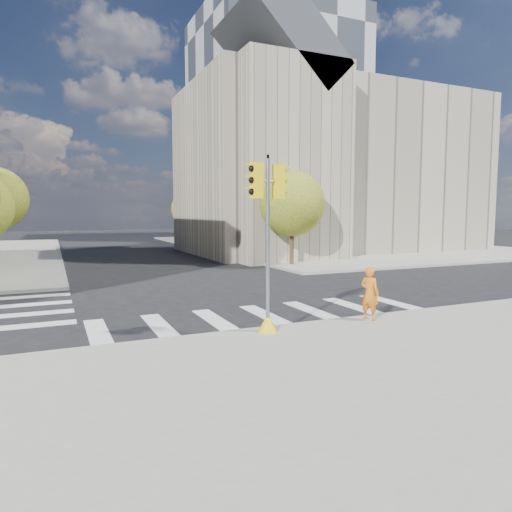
{
  "coord_description": "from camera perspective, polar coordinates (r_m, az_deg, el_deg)",
  "views": [
    {
      "loc": [
        -6.59,
        -15.86,
        3.47
      ],
      "look_at": [
        -0.73,
        -2.75,
        2.1
      ],
      "focal_mm": 32.0,
      "sensor_mm": 36.0,
      "label": 1
    }
  ],
  "objects": [
    {
      "name": "traffic_signal",
      "position": [
        12.54,
        1.48,
        -0.21
      ],
      "size": [
        1.08,
        0.56,
        4.88
      ],
      "rotation": [
        0.0,
        0.0,
        0.21
      ],
      "color": "yellow",
      "rests_on": "sidewalk_near"
    },
    {
      "name": "civic_building",
      "position": [
        41.6,
        8.4,
        10.61
      ],
      "size": [
        26.0,
        16.0,
        19.39
      ],
      "color": "#A1977F",
      "rests_on": "ground"
    },
    {
      "name": "tree_re_far",
      "position": [
        51.82,
        -8.35,
        5.82
      ],
      "size": [
        4.0,
        4.0,
        5.88
      ],
      "color": "#382616",
      "rests_on": "ground"
    },
    {
      "name": "tree_re_near",
      "position": [
        29.46,
        4.52,
        6.56
      ],
      "size": [
        4.2,
        4.2,
        6.16
      ],
      "color": "#382616",
      "rests_on": "ground"
    },
    {
      "name": "ground",
      "position": [
        17.52,
        -1.5,
        -5.98
      ],
      "size": [
        160.0,
        160.0,
        0.0
      ],
      "primitive_type": "plane",
      "color": "black",
      "rests_on": "ground"
    },
    {
      "name": "sidewalk_near",
      "position": [
        8.87,
        28.55,
        -17.73
      ],
      "size": [
        30.0,
        14.0,
        0.15
      ],
      "primitive_type": "cube",
      "color": "gray",
      "rests_on": "ground"
    },
    {
      "name": "sidewalk_far_right",
      "position": [
        49.71,
        8.32,
        1.46
      ],
      "size": [
        28.0,
        40.0,
        0.15
      ],
      "primitive_type": "cube",
      "color": "gray",
      "rests_on": "ground"
    },
    {
      "name": "lamp_far",
      "position": [
        46.24,
        -5.73,
        6.79
      ],
      "size": [
        0.35,
        0.18,
        8.11
      ],
      "color": "black",
      "rests_on": "sidewalk_far_right"
    },
    {
      "name": "office_tower",
      "position": [
        65.56,
        2.25,
        15.56
      ],
      "size": [
        20.0,
        18.0,
        30.0
      ],
      "primitive_type": "cube",
      "color": "#9EA0A3",
      "rests_on": "ground"
    },
    {
      "name": "tree_re_mid",
      "position": [
        40.41,
        -3.7,
        6.68
      ],
      "size": [
        4.6,
        4.6,
        6.66
      ],
      "color": "#382616",
      "rests_on": "ground"
    },
    {
      "name": "photographer",
      "position": [
        14.56,
        14.02,
        -4.55
      ],
      "size": [
        0.6,
        0.71,
        1.66
      ],
      "primitive_type": "imported",
      "rotation": [
        0.0,
        0.0,
        1.97
      ],
      "color": "orange",
      "rests_on": "sidewalk_near"
    },
    {
      "name": "lamp_near",
      "position": [
        33.25,
        1.97,
        7.35
      ],
      "size": [
        0.35,
        0.18,
        8.11
      ],
      "color": "black",
      "rests_on": "sidewalk_far_right"
    }
  ]
}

